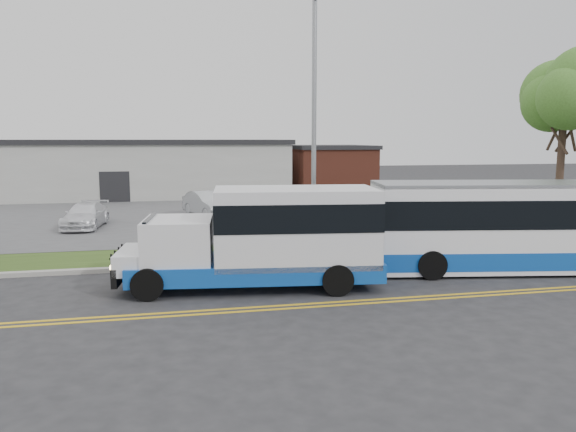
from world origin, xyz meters
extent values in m
plane|color=#28282B|center=(0.00, 0.00, 0.00)|extent=(140.00, 140.00, 0.00)
cube|color=gold|center=(0.00, -3.85, 0.01)|extent=(70.00, 0.12, 0.01)
cube|color=gold|center=(0.00, -4.15, 0.01)|extent=(70.00, 0.12, 0.01)
cube|color=#9E9B93|center=(0.00, 1.10, 0.07)|extent=(80.00, 0.30, 0.15)
cube|color=#2F4416|center=(0.00, 2.90, 0.05)|extent=(80.00, 3.30, 0.10)
cube|color=#4C4C4F|center=(0.00, 17.00, 0.05)|extent=(80.00, 25.00, 0.10)
cube|color=#9E9E99|center=(-6.00, 27.00, 2.00)|extent=(25.00, 10.00, 4.00)
cube|color=black|center=(-6.00, 27.00, 4.17)|extent=(25.40, 10.40, 0.35)
cube|color=black|center=(-6.00, 22.05, 1.10)|extent=(2.00, 0.15, 2.20)
cube|color=brown|center=(10.50, 26.00, 1.80)|extent=(6.00, 7.00, 3.60)
cube|color=black|center=(10.50, 26.00, 3.75)|extent=(6.30, 7.30, 0.30)
cylinder|color=#35231D|center=(14.00, 3.00, 2.48)|extent=(0.32, 0.32, 4.76)
ellipsoid|color=#406924|center=(14.00, 3.00, 6.22)|extent=(5.20, 5.20, 4.42)
cylinder|color=gray|center=(3.00, 2.80, 4.85)|extent=(0.18, 0.18, 9.50)
cube|color=#0F48A7|center=(0.00, -1.80, 0.59)|extent=(7.59, 3.35, 0.54)
cube|color=silver|center=(1.18, -1.95, 1.84)|extent=(5.01, 3.04, 2.27)
cube|color=black|center=(1.18, -1.95, 2.21)|extent=(5.04, 3.08, 0.81)
cube|color=silver|center=(-2.25, -1.53, 1.46)|extent=(2.21, 2.54, 1.30)
cube|color=black|center=(-3.06, -1.43, 1.67)|extent=(0.35, 2.05, 0.97)
cube|color=silver|center=(-3.43, -1.39, 0.92)|extent=(1.34, 2.33, 0.59)
cube|color=black|center=(-3.91, -1.33, 0.59)|extent=(0.43, 2.22, 0.54)
sphere|color=#FFD88C|center=(-4.07, -2.13, 0.86)|extent=(0.24, 0.24, 0.22)
sphere|color=#FFD88C|center=(-3.87, -0.52, 0.86)|extent=(0.24, 0.24, 0.22)
cylinder|color=black|center=(-3.14, -2.60, 0.45)|extent=(0.94, 0.41, 0.91)
cylinder|color=black|center=(-2.86, -0.28, 0.45)|extent=(0.94, 0.41, 0.91)
cylinder|color=black|center=(2.11, -3.23, 0.45)|extent=(0.94, 0.41, 0.91)
cylinder|color=black|center=(2.39, -0.92, 0.45)|extent=(0.94, 0.41, 0.91)
cube|color=white|center=(9.49, -1.61, 1.50)|extent=(10.93, 4.21, 2.81)
cube|color=#0F48A7|center=(9.49, -1.61, 0.53)|extent=(10.95, 4.23, 0.58)
cube|color=black|center=(9.49, -1.61, 2.04)|extent=(10.97, 4.25, 0.92)
cube|color=black|center=(4.29, -0.71, 1.84)|extent=(0.48, 2.21, 1.55)
cube|color=black|center=(4.22, -0.70, 0.44)|extent=(0.53, 2.41, 0.48)
cube|color=gray|center=(9.49, -1.61, 2.93)|extent=(10.93, 4.21, 0.12)
cylinder|color=black|center=(5.57, -2.10, 0.47)|extent=(0.97, 0.46, 0.93)
cylinder|color=black|center=(5.96, 0.16, 0.47)|extent=(0.97, 0.46, 0.93)
imported|color=#B4B8BC|center=(-0.27, 13.03, 0.82)|extent=(2.84, 4.63, 1.44)
imported|color=white|center=(-6.47, 10.66, 0.69)|extent=(2.15, 4.26, 1.19)
camera|label=1|loc=(-2.57, -18.05, 4.42)|focal=35.00mm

